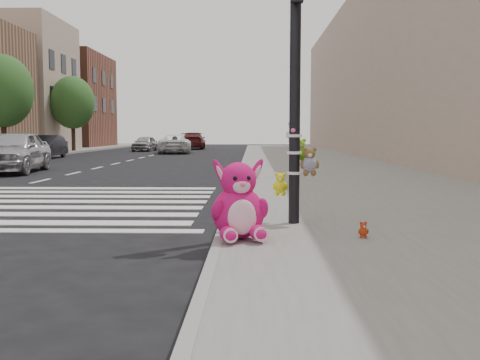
# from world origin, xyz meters

# --- Properties ---
(ground) EXTENTS (120.00, 120.00, 0.00)m
(ground) POSITION_xyz_m (0.00, 0.00, 0.00)
(ground) COLOR black
(ground) RESTS_ON ground
(sidewalk_near) EXTENTS (7.00, 80.00, 0.14)m
(sidewalk_near) POSITION_xyz_m (5.00, 10.00, 0.07)
(sidewalk_near) COLOR slate
(sidewalk_near) RESTS_ON ground
(curb_edge) EXTENTS (0.12, 80.00, 0.15)m
(curb_edge) POSITION_xyz_m (1.55, 10.00, 0.07)
(curb_edge) COLOR gray
(curb_edge) RESTS_ON ground
(bld_far_d) EXTENTS (6.00, 8.00, 10.00)m
(bld_far_d) POSITION_xyz_m (-15.50, 35.00, 5.00)
(bld_far_d) COLOR tan
(bld_far_d) RESTS_ON ground
(bld_far_e) EXTENTS (6.00, 10.00, 9.00)m
(bld_far_e) POSITION_xyz_m (-15.50, 46.00, 4.50)
(bld_far_e) COLOR brown
(bld_far_e) RESTS_ON ground
(bld_near) EXTENTS (5.00, 60.00, 10.00)m
(bld_near) POSITION_xyz_m (10.50, 20.00, 5.00)
(bld_near) COLOR tan
(bld_near) RESTS_ON ground
(signal_pole) EXTENTS (0.69, 0.49, 4.00)m
(signal_pole) POSITION_xyz_m (2.62, 1.81, 1.81)
(signal_pole) COLOR black
(signal_pole) RESTS_ON sidewalk_near
(tree_far_b) EXTENTS (3.20, 3.20, 5.44)m
(tree_far_b) POSITION_xyz_m (-11.20, 22.00, 3.65)
(tree_far_b) COLOR #382619
(tree_far_b) RESTS_ON sidewalk_far
(tree_far_c) EXTENTS (3.20, 3.20, 5.44)m
(tree_far_c) POSITION_xyz_m (-11.20, 33.00, 3.65)
(tree_far_c) COLOR #382619
(tree_far_c) RESTS_ON sidewalk_far
(pink_bunny) EXTENTS (0.80, 0.88, 1.04)m
(pink_bunny) POSITION_xyz_m (1.81, 0.57, 0.56)
(pink_bunny) COLOR #D6126B
(pink_bunny) RESTS_ON sidewalk_near
(red_teddy) EXTENTS (0.16, 0.13, 0.21)m
(red_teddy) POSITION_xyz_m (3.40, 0.68, 0.25)
(red_teddy) COLOR #AE3111
(red_teddy) RESTS_ON sidewalk_near
(car_silver_far) EXTENTS (2.45, 4.85, 1.58)m
(car_silver_far) POSITION_xyz_m (-6.87, 13.49, 0.79)
(car_silver_far) COLOR #B4B4B9
(car_silver_far) RESTS_ON ground
(car_dark_far) EXTENTS (1.59, 4.10, 1.33)m
(car_dark_far) POSITION_xyz_m (-9.80, 24.02, 0.67)
(car_dark_far) COLOR black
(car_dark_far) RESTS_ON ground
(car_white_near) EXTENTS (2.66, 4.95, 1.32)m
(car_white_near) POSITION_xyz_m (-3.50, 31.69, 0.66)
(car_white_near) COLOR silver
(car_white_near) RESTS_ON ground
(car_maroon_near) EXTENTS (2.34, 5.17, 1.47)m
(car_maroon_near) POSITION_xyz_m (-3.26, 41.17, 0.73)
(car_maroon_near) COLOR #561818
(car_maroon_near) RESTS_ON ground
(car_silver_deep) EXTENTS (1.68, 3.67, 1.22)m
(car_silver_deep) POSITION_xyz_m (-6.51, 35.93, 0.61)
(car_silver_deep) COLOR #A4A5A9
(car_silver_deep) RESTS_ON ground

